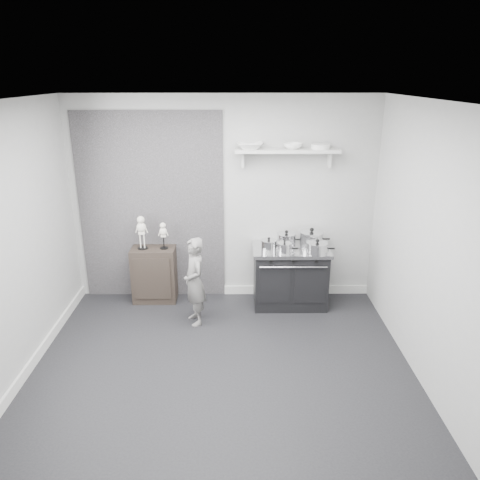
# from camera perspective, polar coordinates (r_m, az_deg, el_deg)

# --- Properties ---
(ground) EXTENTS (4.00, 4.00, 0.00)m
(ground) POSITION_cam_1_polar(r_m,az_deg,el_deg) (5.09, -2.31, -15.41)
(ground) COLOR black
(ground) RESTS_ON ground
(room_shell) EXTENTS (4.02, 3.62, 2.71)m
(room_shell) POSITION_cam_1_polar(r_m,az_deg,el_deg) (4.51, -3.67, 3.08)
(room_shell) COLOR #A3A3A1
(room_shell) RESTS_ON ground
(wall_shelf) EXTENTS (1.30, 0.26, 0.24)m
(wall_shelf) POSITION_cam_1_polar(r_m,az_deg,el_deg) (5.95, 5.74, 10.70)
(wall_shelf) COLOR silver
(wall_shelf) RESTS_ON room_shell
(stove) EXTENTS (0.99, 0.62, 0.80)m
(stove) POSITION_cam_1_polar(r_m,az_deg,el_deg) (6.22, 6.12, -4.40)
(stove) COLOR black
(stove) RESTS_ON ground
(side_cabinet) EXTENTS (0.58, 0.34, 0.75)m
(side_cabinet) POSITION_cam_1_polar(r_m,az_deg,el_deg) (6.40, -10.39, -4.16)
(side_cabinet) COLOR black
(side_cabinet) RESTS_ON ground
(child) EXTENTS (0.39, 0.47, 1.10)m
(child) POSITION_cam_1_polar(r_m,az_deg,el_deg) (5.70, -5.57, -5.06)
(child) COLOR slate
(child) RESTS_ON ground
(pot_front_left) EXTENTS (0.29, 0.21, 0.18)m
(pot_front_left) POSITION_cam_1_polar(r_m,az_deg,el_deg) (5.93, 3.53, -0.64)
(pot_front_left) COLOR silver
(pot_front_left) RESTS_ON stove
(pot_back_left) EXTENTS (0.34, 0.25, 0.20)m
(pot_back_left) POSITION_cam_1_polar(r_m,az_deg,el_deg) (6.16, 5.67, 0.13)
(pot_back_left) COLOR silver
(pot_back_left) RESTS_ON stove
(pot_back_right) EXTENTS (0.40, 0.32, 0.24)m
(pot_back_right) POSITION_cam_1_polar(r_m,az_deg,el_deg) (6.18, 8.69, 0.20)
(pot_back_right) COLOR silver
(pot_back_right) RESTS_ON stove
(pot_front_right) EXTENTS (0.36, 0.27, 0.19)m
(pot_front_right) POSITION_cam_1_polar(r_m,az_deg,el_deg) (5.91, 9.39, -0.96)
(pot_front_right) COLOR silver
(pot_front_right) RESTS_ON stove
(pot_front_center) EXTENTS (0.26, 0.18, 0.16)m
(pot_front_center) POSITION_cam_1_polar(r_m,az_deg,el_deg) (5.88, 5.44, -0.95)
(pot_front_center) COLOR silver
(pot_front_center) RESTS_ON stove
(skeleton_full) EXTENTS (0.14, 0.09, 0.51)m
(skeleton_full) POSITION_cam_1_polar(r_m,az_deg,el_deg) (6.21, -11.92, 1.21)
(skeleton_full) COLOR silver
(skeleton_full) RESTS_ON side_cabinet
(skeleton_torso) EXTENTS (0.11, 0.07, 0.41)m
(skeleton_torso) POSITION_cam_1_polar(r_m,az_deg,el_deg) (6.17, -9.34, 0.76)
(skeleton_torso) COLOR silver
(skeleton_torso) RESTS_ON side_cabinet
(bowl_large) EXTENTS (0.34, 0.34, 0.08)m
(bowl_large) POSITION_cam_1_polar(r_m,az_deg,el_deg) (5.90, 1.21, 11.43)
(bowl_large) COLOR white
(bowl_large) RESTS_ON wall_shelf
(bowl_small) EXTENTS (0.23, 0.23, 0.07)m
(bowl_small) POSITION_cam_1_polar(r_m,az_deg,el_deg) (5.94, 6.47, 11.32)
(bowl_small) COLOR white
(bowl_small) RESTS_ON wall_shelf
(plate_stack) EXTENTS (0.24, 0.24, 0.06)m
(plate_stack) POSITION_cam_1_polar(r_m,az_deg,el_deg) (5.99, 9.77, 11.18)
(plate_stack) COLOR white
(plate_stack) RESTS_ON wall_shelf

